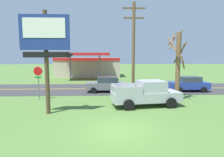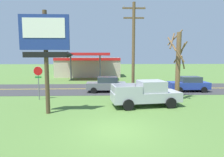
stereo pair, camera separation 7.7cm
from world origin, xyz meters
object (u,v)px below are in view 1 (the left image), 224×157
Objects in this scene: gas_station at (88,66)px; pickup_silver_parked_on_lawn at (146,94)px; bare_tree at (178,64)px; stop_sign at (38,77)px; car_grey_far_lane at (106,84)px; utility_pole at (133,49)px; car_blue_near_lane at (188,84)px; motel_sign at (46,43)px.

gas_station is 23.75m from pickup_silver_parked_on_lawn.
stop_sign is at bearing 177.18° from bare_tree.
car_grey_far_lane is at bearing 116.54° from pickup_silver_parked_on_lawn.
bare_tree is at bearing 31.72° from pickup_silver_parked_on_lawn.
utility_pole is 4.18m from pickup_silver_parked_on_lawn.
car_grey_far_lane is (3.39, -16.80, -1.11)m from gas_station.
pickup_silver_parked_on_lawn is 6.76m from car_grey_far_lane.
car_blue_near_lane is (15.02, 3.52, -1.20)m from stop_sign.
car_grey_far_lane is (-9.00, 0.00, 0.00)m from car_blue_near_lane.
car_blue_near_lane is at bearing 0.00° from car_grey_far_lane.
car_blue_near_lane is 9.00m from car_grey_far_lane.
car_grey_far_lane is at bearing 63.69° from motel_sign.
gas_station is at bearing 114.46° from bare_tree.
car_grey_far_lane is at bearing 146.09° from bare_tree.
gas_station is 20.90m from car_blue_near_lane.
pickup_silver_parked_on_lawn is 1.29× the size of car_grey_far_lane.
stop_sign is 9.44m from pickup_silver_parked_on_lawn.
pickup_silver_parked_on_lawn is at bearing -63.46° from car_grey_far_lane.
utility_pole reaches higher than car_grey_far_lane.
motel_sign reaches higher than pickup_silver_parked_on_lawn.
gas_station is 2.86× the size of car_grey_far_lane.
motel_sign is at bearing -164.94° from pickup_silver_parked_on_lawn.
car_blue_near_lane is at bearing 45.31° from pickup_silver_parked_on_lawn.
car_grey_far_lane is (6.02, 3.52, -1.20)m from stop_sign.
pickup_silver_parked_on_lawn is (-3.11, -1.92, -2.22)m from bare_tree.
bare_tree reaches higher than car_blue_near_lane.
bare_tree is at bearing -3.50° from utility_pole.
motel_sign reaches higher than car_grey_far_lane.
utility_pole is 0.70× the size of gas_station.
stop_sign is 15.47m from car_blue_near_lane.
pickup_silver_parked_on_lawn is at bearing -134.69° from car_blue_near_lane.
car_blue_near_lane is at bearing 55.17° from bare_tree.
stop_sign is at bearing -149.65° from car_grey_far_lane.
pickup_silver_parked_on_lawn is (0.72, -2.16, -3.51)m from utility_pole.
gas_station is at bearing 88.78° from motel_sign.
motel_sign is 5.53m from stop_sign.
motel_sign is at bearing -64.36° from stop_sign.
stop_sign reaches higher than car_grey_far_lane.
utility_pole is at bearing 32.94° from motel_sign.
bare_tree is (3.84, -0.23, -1.29)m from utility_pole.
car_blue_near_lane is at bearing 30.11° from utility_pole.
stop_sign is 0.35× the size of utility_pole.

